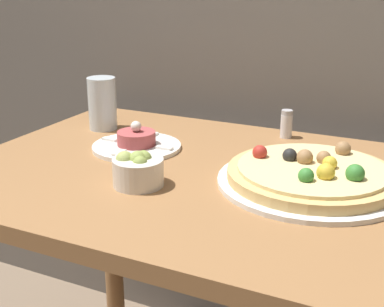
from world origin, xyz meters
TOP-DOWN VIEW (x-y plane):
  - dining_table at (0.00, 0.38)m, footprint 1.00×0.75m
  - pizza_plate at (0.25, 0.41)m, footprint 0.38×0.38m
  - tartare_plate at (-0.18, 0.45)m, footprint 0.21×0.21m
  - small_bowl at (-0.06, 0.25)m, footprint 0.10×0.10m
  - drinking_glass at (-0.35, 0.55)m, footprint 0.07×0.07m
  - salt_shaker at (0.12, 0.69)m, footprint 0.03×0.03m

SIDE VIEW (x-z plane):
  - dining_table at x=0.00m, z-range 0.26..1.03m
  - tartare_plate at x=-0.18m, z-range 0.76..0.82m
  - pizza_plate at x=0.25m, z-range 0.76..0.83m
  - small_bowl at x=-0.06m, z-range 0.77..0.85m
  - salt_shaker at x=0.12m, z-range 0.77..0.85m
  - drinking_glass at x=-0.35m, z-range 0.78..0.91m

